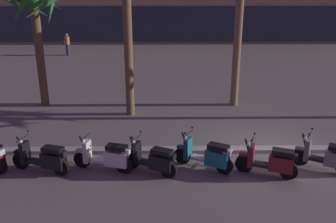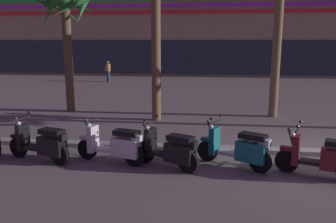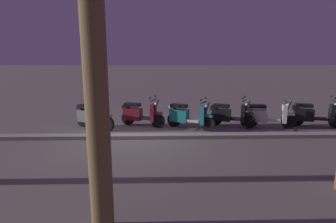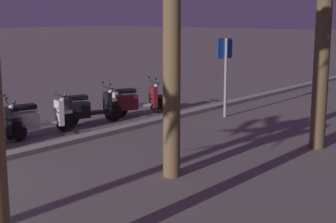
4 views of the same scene
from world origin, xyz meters
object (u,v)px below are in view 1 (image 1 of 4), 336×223
Objects in this scene: scooter_grey_mid_front at (328,157)px; palm_tree_by_mall_entrance at (240,6)px; scooter_black_gap_after_mid at (44,158)px; palm_tree_mid_walkway at (36,19)px; pedestrian_window_shopping at (67,44)px; scooter_black_far_back at (153,160)px; scooter_teal_tail_end at (208,155)px; scooter_white_second_in_line at (107,157)px; scooter_maroon_mid_centre at (272,162)px; palm_tree_far_corner at (127,4)px.

palm_tree_by_mall_entrance is (-1.68, 5.99, 3.78)m from scooter_grey_mid_front.
scooter_black_gap_after_mid is 7.17m from palm_tree_mid_walkway.
scooter_grey_mid_front is 20.38m from pedestrian_window_shopping.
scooter_teal_tail_end is (1.59, 0.22, 0.01)m from scooter_black_far_back.
palm_tree_by_mall_entrance is (1.81, 5.88, 3.77)m from scooter_teal_tail_end.
scooter_maroon_mid_centre is at bearing -4.42° from scooter_white_second_in_line.
palm_tree_far_corner is (0.28, 4.75, 3.95)m from scooter_white_second_in_line.
scooter_black_gap_after_mid is 17.14m from pedestrian_window_shopping.
scooter_black_far_back is at bearing -69.04° from pedestrian_window_shopping.
scooter_black_far_back is at bearing -77.81° from palm_tree_far_corner.
scooter_teal_tail_end is at bearing 0.60° from scooter_white_second_in_line.
scooter_black_far_back is 7.95m from palm_tree_by_mall_entrance.
scooter_black_far_back is at bearing -178.68° from scooter_grey_mid_front.
scooter_white_second_in_line is at bearing -59.18° from palm_tree_mid_walkway.
palm_tree_mid_walkway reaches higher than scooter_grey_mid_front.
palm_tree_by_mall_entrance reaches higher than scooter_grey_mid_front.
scooter_white_second_in_line is 1.15× the size of scooter_grey_mid_front.
scooter_black_gap_after_mid is 0.37× the size of palm_tree_mid_walkway.
scooter_grey_mid_front is (1.72, 0.29, -0.00)m from scooter_maroon_mid_centre.
palm_tree_by_mall_entrance is at bearing 72.90° from scooter_teal_tail_end.
palm_tree_far_corner reaches higher than scooter_black_gap_after_mid.
scooter_black_far_back and scooter_grey_mid_front have the same top height.
pedestrian_window_shopping is at bearing 124.53° from scooter_grey_mid_front.
scooter_black_far_back is at bearing -8.16° from scooter_white_second_in_line.
pedestrian_window_shopping reaches higher than scooter_black_gap_after_mid.
palm_tree_mid_walkway is at bearing 128.47° from scooter_black_far_back.
palm_tree_far_corner is (-2.66, 4.72, 3.94)m from scooter_teal_tail_end.
scooter_teal_tail_end is (2.94, 0.03, 0.01)m from scooter_white_second_in_line.
pedestrian_window_shopping reaches higher than scooter_grey_mid_front.
palm_tree_far_corner is at bearing 66.72° from scooter_black_gap_after_mid.
scooter_grey_mid_front is (3.49, -0.11, -0.01)m from scooter_teal_tail_end.
scooter_grey_mid_front is at bearing -0.68° from scooter_white_second_in_line.
scooter_white_second_in_line is 17.48m from pedestrian_window_shopping.
palm_tree_far_corner is (-4.47, -1.16, 0.17)m from palm_tree_by_mall_entrance.
scooter_maroon_mid_centre is 1.11× the size of pedestrian_window_shopping.
palm_tree_far_corner is at bearing 86.58° from scooter_white_second_in_line.
palm_tree_by_mall_entrance reaches higher than palm_tree_mid_walkway.
scooter_maroon_mid_centre is 7.83m from palm_tree_far_corner.
scooter_white_second_in_line is (1.80, 0.10, -0.00)m from scooter_black_gap_after_mid.
palm_tree_mid_walkway reaches higher than scooter_white_second_in_line.
palm_tree_by_mall_entrance reaches higher than scooter_maroon_mid_centre.
palm_tree_far_corner is at bearing -65.68° from pedestrian_window_shopping.
scooter_grey_mid_front is 8.76m from palm_tree_far_corner.
scooter_maroon_mid_centre is (4.71, -0.36, 0.01)m from scooter_white_second_in_line.
palm_tree_by_mall_entrance is at bearing 105.63° from scooter_grey_mid_front.
palm_tree_far_corner is at bearing 119.41° from scooter_teal_tail_end.
scooter_black_far_back is 18.11m from pedestrian_window_shopping.
scooter_black_far_back is (1.35, -0.19, -0.01)m from scooter_white_second_in_line.
scooter_maroon_mid_centre is 10.99m from palm_tree_mid_walkway.
pedestrian_window_shopping is at bearing 132.44° from palm_tree_by_mall_entrance.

